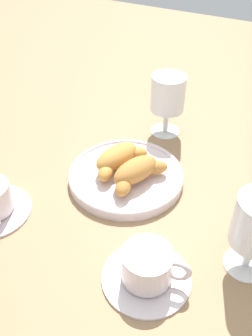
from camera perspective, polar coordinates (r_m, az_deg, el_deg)
The scene contains 6 objects.
ground_plane at distance 0.73m, azimuth -2.24°, elevation -2.65°, with size 2.20×2.20×0.00m, color #997551.
pastry_plate at distance 0.73m, azimuth -0.00°, elevation -1.15°, with size 0.23×0.23×0.02m.
croissant_large at distance 0.73m, azimuth -1.24°, elevation 1.54°, with size 0.13×0.09×0.04m.
croissant_small at distance 0.69m, azimuth 1.66°, elevation -0.58°, with size 0.13×0.09×0.04m.
coffee_cup_far at distance 0.57m, azimuth 3.37°, elevation -15.19°, with size 0.14×0.14×0.06m.
juice_glass_left at distance 0.83m, azimuth 6.45°, elevation 10.90°, with size 0.08×0.08×0.14m.
Camera 1 is at (0.46, 0.28, 0.49)m, focal length 39.59 mm.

